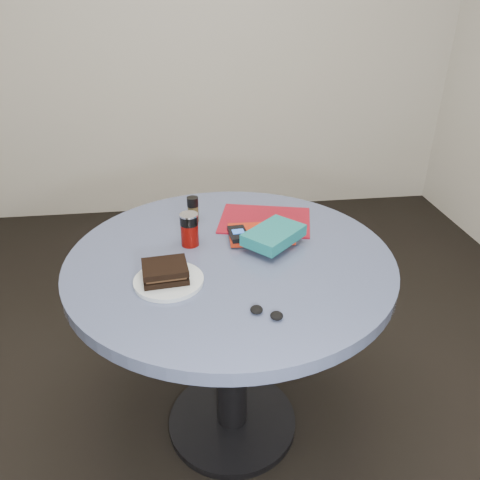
{
  "coord_description": "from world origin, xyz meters",
  "views": [
    {
      "loc": [
        -0.13,
        -1.23,
        1.48
      ],
      "look_at": [
        0.03,
        0.0,
        0.8
      ],
      "focal_mm": 35.0,
      "sensor_mm": 36.0,
      "label": 1
    }
  ],
  "objects": [
    {
      "name": "magazine",
      "position": [
        0.15,
        0.22,
        0.75
      ],
      "size": [
        0.36,
        0.3,
        0.01
      ],
      "primitive_type": "cube",
      "rotation": [
        0.0,
        0.0,
        -0.25
      ],
      "color": "maroon",
      "rests_on": "table"
    },
    {
      "name": "soda_can",
      "position": [
        -0.12,
        0.08,
        0.8
      ],
      "size": [
        0.07,
        0.07,
        0.11
      ],
      "color": "#6E0A05",
      "rests_on": "table"
    },
    {
      "name": "ground",
      "position": [
        0.0,
        0.0,
        0.0
      ],
      "size": [
        4.0,
        4.0,
        0.0
      ],
      "primitive_type": "plane",
      "color": "black",
      "rests_on": "ground"
    },
    {
      "name": "red_book",
      "position": [
        0.11,
        0.1,
        0.76
      ],
      "size": [
        0.21,
        0.15,
        0.02
      ],
      "primitive_type": "cube",
      "rotation": [
        0.0,
        0.0,
        -0.04
      ],
      "color": "#AC240D",
      "rests_on": "magazine"
    },
    {
      "name": "sandwich",
      "position": [
        -0.19,
        -0.12,
        0.78
      ],
      "size": [
        0.13,
        0.12,
        0.04
      ],
      "color": "black",
      "rests_on": "plate"
    },
    {
      "name": "plate",
      "position": [
        -0.19,
        -0.13,
        0.76
      ],
      "size": [
        0.24,
        0.24,
        0.01
      ],
      "primitive_type": "cylinder",
      "rotation": [
        0.0,
        0.0,
        -0.26
      ],
      "color": "silver",
      "rests_on": "table"
    },
    {
      "name": "table",
      "position": [
        0.0,
        0.0,
        0.59
      ],
      "size": [
        1.0,
        1.0,
        0.75
      ],
      "color": "black",
      "rests_on": "ground"
    },
    {
      "name": "pepper_grinder",
      "position": [
        -0.1,
        0.25,
        0.8
      ],
      "size": [
        0.05,
        0.05,
        0.09
      ],
      "color": "#42381C",
      "rests_on": "table"
    },
    {
      "name": "mp3_player",
      "position": [
        0.03,
        0.08,
        0.78
      ],
      "size": [
        0.06,
        0.1,
        0.02
      ],
      "color": "black",
      "rests_on": "red_book"
    },
    {
      "name": "novel",
      "position": [
        0.14,
        0.03,
        0.79
      ],
      "size": [
        0.22,
        0.22,
        0.04
      ],
      "primitive_type": "cube",
      "rotation": [
        0.0,
        0.0,
        0.76
      ],
      "color": "#156467",
      "rests_on": "red_book"
    },
    {
      "name": "headphones",
      "position": [
        0.06,
        -0.31,
        0.76
      ],
      "size": [
        0.09,
        0.08,
        0.02
      ],
      "color": "black",
      "rests_on": "table"
    }
  ]
}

